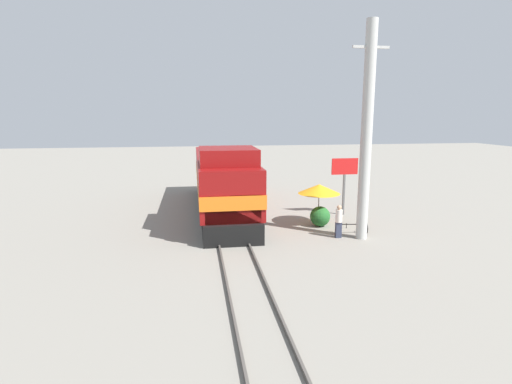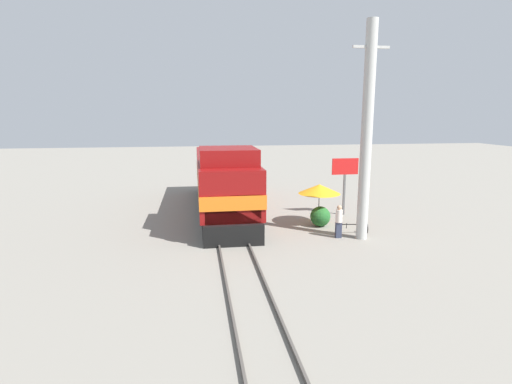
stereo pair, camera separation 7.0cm
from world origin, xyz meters
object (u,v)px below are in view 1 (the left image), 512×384
at_px(vendor_umbrella, 319,189).
at_px(billboard_sign, 345,173).
at_px(bicycle, 351,228).
at_px(person_bystander, 339,220).
at_px(locomotive, 223,182).
at_px(utility_pole, 367,133).

height_order(vendor_umbrella, billboard_sign, billboard_sign).
bearing_deg(bicycle, person_bystander, -51.68).
xyz_separation_m(locomotive, vendor_umbrella, (5.19, -3.81, 0.12)).
bearing_deg(bicycle, billboard_sign, 173.92).
relative_size(vendor_umbrella, bicycle, 1.41).
distance_m(locomotive, bicycle, 8.81).
bearing_deg(vendor_umbrella, person_bystander, -84.58).
distance_m(locomotive, billboard_sign, 7.70).
xyz_separation_m(person_bystander, bicycle, (0.91, 0.51, -0.59)).
xyz_separation_m(locomotive, person_bystander, (5.44, -6.40, -1.02)).
height_order(utility_pole, person_bystander, utility_pole).
relative_size(billboard_sign, person_bystander, 2.08).
height_order(locomotive, vendor_umbrella, locomotive).
bearing_deg(billboard_sign, person_bystander, -113.69).
height_order(locomotive, person_bystander, locomotive).
xyz_separation_m(locomotive, bicycle, (6.35, -5.89, -1.61)).
bearing_deg(locomotive, vendor_umbrella, -36.25).
bearing_deg(locomotive, person_bystander, -49.65).
bearing_deg(person_bystander, locomotive, 130.35).
height_order(utility_pole, vendor_umbrella, utility_pole).
xyz_separation_m(utility_pole, person_bystander, (-1.13, 0.28, -4.40)).
bearing_deg(person_bystander, billboard_sign, 66.31).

